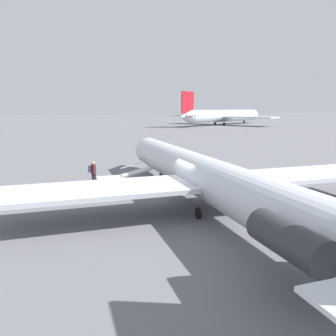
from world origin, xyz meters
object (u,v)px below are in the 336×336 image
(boarding_stairs, at_px, (115,179))
(passenger, at_px, (93,172))
(airplane_main, at_px, (205,177))
(airplane_taxiing_distant, at_px, (225,116))

(boarding_stairs, xyz_separation_m, passenger, (-0.18, 1.58, 0.65))
(airplane_main, bearing_deg, boarding_stairs, 25.80)
(airplane_main, xyz_separation_m, passenger, (7.56, 4.84, -0.74))
(airplane_taxiing_distant, height_order, passenger, airplane_taxiing_distant)
(passenger, bearing_deg, boarding_stairs, 9.67)
(airplane_taxiing_distant, bearing_deg, boarding_stairs, -152.88)
(airplane_taxiing_distant, relative_size, boarding_stairs, 10.88)
(airplane_main, distance_m, passenger, 9.01)
(airplane_taxiing_distant, bearing_deg, airplane_main, -148.53)
(boarding_stairs, height_order, passenger, passenger)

